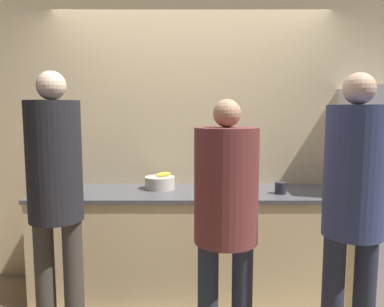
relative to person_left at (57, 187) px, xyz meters
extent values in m
cube|color=#D6BC8C|center=(0.88, 1.11, 0.19)|extent=(5.20, 0.06, 2.60)
cube|color=beige|center=(0.88, 0.78, -0.67)|extent=(2.61, 0.67, 0.88)
cube|color=#4C4C51|center=(0.88, 0.78, -0.21)|extent=(2.64, 0.70, 0.03)
cylinder|color=#38332D|center=(-0.10, 0.00, -0.66)|extent=(0.13, 0.13, 0.89)
cylinder|color=#38332D|center=(0.10, 0.00, -0.66)|extent=(0.13, 0.13, 0.89)
cylinder|color=black|center=(0.00, 0.00, 0.17)|extent=(0.35, 0.35, 0.78)
sphere|color=beige|center=(0.00, 0.00, 0.65)|extent=(0.19, 0.19, 0.19)
cylinder|color=#232838|center=(0.99, -0.17, -0.71)|extent=(0.13, 0.13, 0.80)
cylinder|color=#232838|center=(1.20, -0.17, -0.71)|extent=(0.13, 0.13, 0.80)
cylinder|color=brown|center=(1.09, -0.17, 0.04)|extent=(0.39, 0.39, 0.70)
sphere|color=tan|center=(1.09, -0.17, 0.48)|extent=(0.17, 0.17, 0.17)
cylinder|color=#232838|center=(1.73, -0.25, -0.67)|extent=(0.13, 0.13, 0.87)
cylinder|color=#232838|center=(1.92, -0.25, -0.67)|extent=(0.13, 0.13, 0.87)
cylinder|color=navy|center=(1.83, -0.25, 0.14)|extent=(0.35, 0.35, 0.76)
sphere|color=#DBAD89|center=(1.83, -0.25, 0.62)|extent=(0.18, 0.18, 0.18)
cylinder|color=beige|center=(0.60, 0.85, -0.14)|extent=(0.26, 0.26, 0.11)
ellipsoid|color=yellow|center=(0.64, 0.85, -0.07)|extent=(0.15, 0.12, 0.04)
cylinder|color=#3D424C|center=(1.38, 0.99, -0.13)|extent=(0.13, 0.13, 0.13)
cylinder|color=#99754C|center=(1.36, 0.99, -0.02)|extent=(0.01, 0.06, 0.25)
cylinder|color=#99754C|center=(1.39, 1.00, -0.02)|extent=(0.03, 0.05, 0.25)
cylinder|color=#99754C|center=(1.38, 0.98, -0.02)|extent=(0.05, 0.01, 0.25)
cylinder|color=#236033|center=(-0.30, 0.62, -0.14)|extent=(0.08, 0.08, 0.12)
cylinder|color=#236033|center=(-0.30, 0.62, -0.06)|extent=(0.03, 0.03, 0.04)
cylinder|color=black|center=(-0.30, 0.62, -0.03)|extent=(0.04, 0.04, 0.01)
cylinder|color=#333338|center=(1.11, 0.54, -0.11)|extent=(0.07, 0.07, 0.17)
cylinder|color=#333338|center=(1.11, 0.54, 0.00)|extent=(0.03, 0.03, 0.05)
cylinder|color=black|center=(1.11, 0.54, 0.04)|extent=(0.04, 0.04, 0.02)
cylinder|color=#28282D|center=(1.62, 0.66, -0.15)|extent=(0.09, 0.09, 0.10)
camera|label=1|loc=(0.89, -2.39, 0.50)|focal=35.00mm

